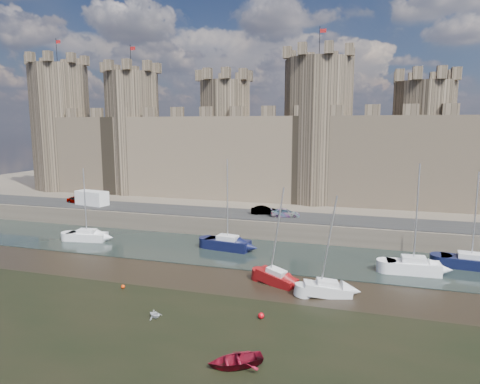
# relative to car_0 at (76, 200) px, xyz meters

# --- Properties ---
(ground) EXTENTS (160.00, 160.00, 0.00)m
(ground) POSITION_rel_car_0_xyz_m (34.95, -34.50, -3.06)
(ground) COLOR black
(ground) RESTS_ON ground
(water_channel) EXTENTS (160.00, 12.00, 0.08)m
(water_channel) POSITION_rel_car_0_xyz_m (34.95, -10.50, -3.02)
(water_channel) COLOR black
(water_channel) RESTS_ON ground
(quay) EXTENTS (160.00, 60.00, 2.50)m
(quay) POSITION_rel_car_0_xyz_m (34.95, 25.50, -1.81)
(quay) COLOR #4C443A
(quay) RESTS_ON ground
(road) EXTENTS (160.00, 7.00, 0.10)m
(road) POSITION_rel_car_0_xyz_m (34.95, -0.50, -0.51)
(road) COLOR black
(road) RESTS_ON quay
(castle) EXTENTS (108.50, 11.00, 29.00)m
(castle) POSITION_rel_car_0_xyz_m (34.31, 13.50, 8.61)
(castle) COLOR #42382B
(castle) RESTS_ON quay
(car_0) EXTENTS (3.46, 1.81, 1.12)m
(car_0) POSITION_rel_car_0_xyz_m (0.00, 0.00, 0.00)
(car_0) COLOR gray
(car_0) RESTS_ON quay
(car_1) EXTENTS (3.93, 2.21, 1.23)m
(car_1) POSITION_rel_car_0_xyz_m (31.38, 0.08, 0.05)
(car_1) COLOR gray
(car_1) RESTS_ON quay
(car_2) EXTENTS (4.31, 2.60, 1.17)m
(car_2) POSITION_rel_car_0_xyz_m (34.51, -0.68, 0.02)
(car_2) COLOR gray
(car_2) RESTS_ON quay
(van) EXTENTS (5.61, 3.09, 2.31)m
(van) POSITION_rel_car_0_xyz_m (3.71, -1.00, 0.59)
(van) COLOR white
(van) RESTS_ON quay
(sailboat_0) EXTENTS (5.31, 2.69, 9.50)m
(sailboat_0) POSITION_rel_car_0_xyz_m (10.30, -11.45, -2.31)
(sailboat_0) COLOR silver
(sailboat_0) RESTS_ON ground
(sailboat_1) EXTENTS (5.74, 2.83, 11.04)m
(sailboat_1) POSITION_rel_car_0_xyz_m (29.26, -9.96, -2.21)
(sailboat_1) COLOR black
(sailboat_1) RESTS_ON ground
(sailboat_2) EXTENTS (5.33, 2.34, 11.25)m
(sailboat_2) POSITION_rel_car_0_xyz_m (50.12, -12.54, -2.19)
(sailboat_2) COLOR white
(sailboat_2) RESTS_ON ground
(sailboat_3) EXTENTS (6.06, 2.93, 10.24)m
(sailboat_3) POSITION_rel_car_0_xyz_m (56.15, -9.01, -2.27)
(sailboat_3) COLOR black
(sailboat_3) RESTS_ON ground
(sailboat_4) EXTENTS (4.32, 3.00, 9.42)m
(sailboat_4) POSITION_rel_car_0_xyz_m (37.33, -19.35, -2.36)
(sailboat_4) COLOR maroon
(sailboat_4) RESTS_ON ground
(sailboat_5) EXTENTS (4.52, 2.73, 9.13)m
(sailboat_5) POSITION_rel_car_0_xyz_m (42.25, -20.82, -2.39)
(sailboat_5) COLOR silver
(sailboat_5) RESTS_ON ground
(dinghy_3) EXTENTS (1.60, 1.52, 0.66)m
(dinghy_3) POSITION_rel_car_0_xyz_m (29.67, -29.31, -2.73)
(dinghy_3) COLOR white
(dinghy_3) RESTS_ON ground
(dinghy_4) EXTENTS (4.26, 3.85, 0.72)m
(dinghy_4) POSITION_rel_car_0_xyz_m (37.80, -33.99, -2.70)
(dinghy_4) COLOR maroon
(dinghy_4) RESTS_ON ground
(buoy_1) EXTENTS (0.38, 0.38, 0.38)m
(buoy_1) POSITION_rel_car_0_xyz_m (23.89, -24.62, -2.87)
(buoy_1) COLOR red
(buoy_1) RESTS_ON ground
(buoy_3) EXTENTS (0.50, 0.50, 0.50)m
(buoy_3) POSITION_rel_car_0_xyz_m (37.73, -26.97, -2.81)
(buoy_3) COLOR red
(buoy_3) RESTS_ON ground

